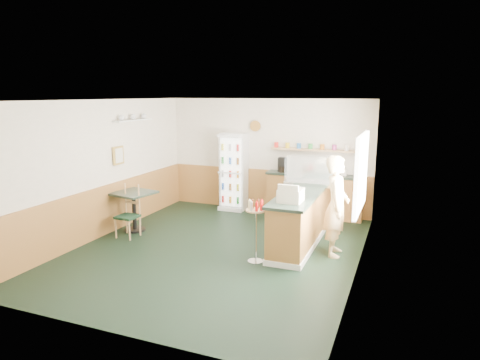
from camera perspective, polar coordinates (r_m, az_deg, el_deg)
The scene contains 13 objects.
ground at distance 7.96m, azimuth -3.14°, elevation -9.23°, with size 6.00×6.00×0.00m, color black.
room_envelope at distance 8.31m, azimuth -2.57°, elevation 2.54°, with size 5.04×6.02×2.72m.
service_counter at distance 8.37m, azimuth 8.41°, elevation -4.97°, with size 0.68×3.01×1.01m.
back_counter at distance 10.02m, azimuth 9.79°, elevation -1.78°, with size 2.24×0.42×1.69m.
drinks_fridge at distance 10.44m, azimuth -0.85°, elevation 1.12°, with size 0.62×0.53×1.88m.
display_case at distance 8.72m, azimuth 9.41°, elevation 1.23°, with size 0.98×0.51×0.56m.
cash_register at distance 7.28m, azimuth 6.79°, elevation -2.03°, with size 0.39×0.41×0.22m, color beige.
shopkeeper at distance 7.63m, azimuth 12.72°, elevation -3.41°, with size 0.59×0.43×1.78m, color tan.
condiment_stand at distance 7.17m, azimuth 2.11°, elevation -5.61°, with size 0.34×0.34×1.07m.
newspaper_rack at distance 8.51m, azimuth 6.17°, elevation -4.46°, with size 0.09×0.44×0.52m.
cafe_table at distance 9.11m, azimuth -13.96°, elevation -3.07°, with size 0.88×0.88×0.82m.
cafe_chair at distance 8.82m, azimuth -14.49°, elevation -3.80°, with size 0.41×0.41×1.05m.
dog_doorstop at distance 8.20m, azimuth 4.05°, elevation -7.67°, with size 0.22×0.29×0.27m.
Camera 1 is at (3.12, -6.77, 2.80)m, focal length 32.00 mm.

